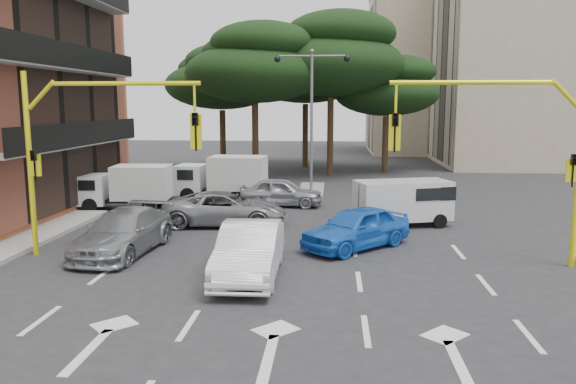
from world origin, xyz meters
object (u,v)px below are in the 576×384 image
object	(u,v)px
car_blue_compact	(356,228)
car_silver_cross_a	(225,208)
car_silver_wagon	(123,232)
box_truck_a	(126,188)
signal_mast_right	(519,140)
car_silver_cross_b	(281,192)
signal_mast_left	(82,138)
car_white_hatch	(250,251)
street_lamp_center	(312,95)
box_truck_b	(222,178)
van_white	(403,203)

from	to	relation	value
car_blue_compact	car_silver_cross_a	world-z (taller)	car_blue_compact
car_silver_wagon	box_truck_a	size ratio (longest dim) A/B	1.15
signal_mast_right	car_silver_cross_b	size ratio (longest dim) A/B	1.48
signal_mast_left	car_white_hatch	size ratio (longest dim) A/B	1.27
signal_mast_left	street_lamp_center	distance (m)	15.65
car_silver_wagon	car_silver_cross_a	bearing A→B (deg)	66.36
car_silver_wagon	box_truck_a	bearing A→B (deg)	115.38
car_blue_compact	box_truck_b	distance (m)	11.38
car_silver_wagon	street_lamp_center	bearing A→B (deg)	72.41
box_truck_b	signal_mast_right	bearing A→B (deg)	-131.64
car_silver_cross_a	signal_mast_right	bearing A→B (deg)	-120.38
car_blue_compact	box_truck_b	size ratio (longest dim) A/B	0.91
car_white_hatch	van_white	bearing A→B (deg)	54.00
car_white_hatch	box_truck_b	bearing A→B (deg)	103.81
car_silver_cross_a	van_white	xyz separation A→B (m)	(7.28, 0.51, 0.26)
signal_mast_left	box_truck_a	world-z (taller)	signal_mast_left
car_silver_cross_b	box_truck_a	distance (m)	7.39
car_white_hatch	box_truck_b	world-z (taller)	box_truck_b
car_silver_cross_a	box_truck_b	size ratio (longest dim) A/B	1.07
signal_mast_right	car_blue_compact	bearing A→B (deg)	159.68
signal_mast_left	van_white	bearing A→B (deg)	27.21
signal_mast_left	car_silver_cross_b	xyz separation A→B (m)	(5.51, 9.64, -3.19)
car_silver_wagon	car_silver_cross_b	size ratio (longest dim) A/B	1.22
car_silver_cross_a	box_truck_b	bearing A→B (deg)	9.10
box_truck_a	car_blue_compact	bearing A→B (deg)	-125.79
car_silver_cross_b	car_white_hatch	bearing A→B (deg)	-174.49
signal_mast_right	car_blue_compact	distance (m)	5.96
street_lamp_center	car_silver_wagon	xyz separation A→B (m)	(-5.76, -13.54, -4.71)
signal_mast_right	box_truck_a	distance (m)	17.50
signal_mast_right	van_white	xyz separation A→B (m)	(-2.71, 5.60, -2.93)
box_truck_b	car_silver_cross_a	bearing A→B (deg)	-164.85
signal_mast_right	van_white	size ratio (longest dim) A/B	1.58
signal_mast_left	car_blue_compact	size ratio (longest dim) A/B	1.41
signal_mast_right	car_silver_cross_a	world-z (taller)	signal_mast_right
street_lamp_center	car_blue_compact	bearing A→B (deg)	-80.45
signal_mast_left	car_silver_wagon	distance (m)	3.37
car_blue_compact	van_white	size ratio (longest dim) A/B	1.12
car_blue_compact	signal_mast_right	bearing A→B (deg)	24.66
car_silver_cross_a	car_silver_cross_b	bearing A→B (deg)	-25.93
signal_mast_left	car_silver_cross_b	world-z (taller)	signal_mast_left
car_white_hatch	street_lamp_center	bearing A→B (deg)	85.06
car_silver_wagon	car_silver_cross_b	world-z (taller)	car_silver_wagon
car_silver_cross_a	box_truck_b	world-z (taller)	box_truck_b
signal_mast_right	car_silver_wagon	distance (m)	12.96
car_silver_cross_b	box_truck_b	bearing A→B (deg)	71.11
car_silver_cross_b	van_white	size ratio (longest dim) A/B	1.07
car_silver_cross_b	street_lamp_center	bearing A→B (deg)	-11.78
car_blue_compact	car_silver_wagon	world-z (taller)	car_blue_compact
signal_mast_left	car_blue_compact	xyz separation A→B (m)	(8.87, 1.76, -3.16)
signal_mast_right	box_truck_a	xyz separation A→B (m)	(-15.30, 8.01, -2.83)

